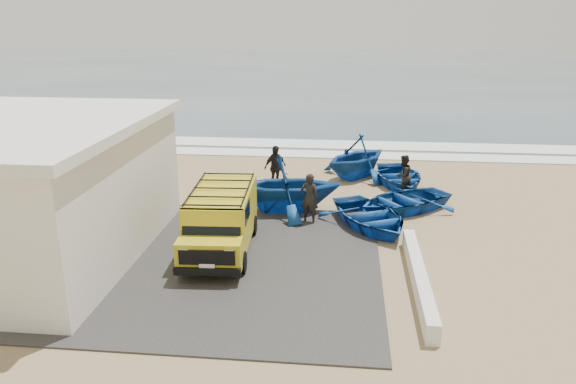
{
  "coord_description": "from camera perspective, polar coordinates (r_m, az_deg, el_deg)",
  "views": [
    {
      "loc": [
        2.84,
        -17.54,
        7.39
      ],
      "look_at": [
        0.83,
        1.59,
        1.2
      ],
      "focal_mm": 35.0,
      "sensor_mm": 36.0,
      "label": 1
    }
  ],
  "objects": [
    {
      "name": "surf_wash",
      "position": [
        33.0,
        0.93,
        4.94
      ],
      "size": [
        180.0,
        2.2,
        0.04
      ],
      "primitive_type": "cube",
      "color": "white",
      "rests_on": "ground"
    },
    {
      "name": "boat_mid_left",
      "position": [
        21.45,
        -0.21,
        0.75
      ],
      "size": [
        4.62,
        4.15,
        2.18
      ],
      "primitive_type": "imported",
      "rotation": [
        0.0,
        0.0,
        1.72
      ],
      "color": "#13499A",
      "rests_on": "ground"
    },
    {
      "name": "ocean",
      "position": [
        73.96,
        3.87,
        12.08
      ],
      "size": [
        180.0,
        88.0,
        0.01
      ],
      "primitive_type": "cube",
      "color": "#385166",
      "rests_on": "ground"
    },
    {
      "name": "fisherman_back",
      "position": [
        24.45,
        -1.31,
        2.57
      ],
      "size": [
        1.13,
        1.09,
        1.9
      ],
      "primitive_type": "imported",
      "rotation": [
        0.0,
        0.0,
        0.74
      ],
      "color": "black",
      "rests_on": "ground"
    },
    {
      "name": "ground",
      "position": [
        19.24,
        -2.95,
        -4.77
      ],
      "size": [
        160.0,
        160.0,
        0.0
      ],
      "primitive_type": "plane",
      "color": "#9A8159"
    },
    {
      "name": "fisherman_middle",
      "position": [
        23.94,
        11.61,
        1.66
      ],
      "size": [
        1.05,
        1.07,
        1.74
      ],
      "primitive_type": "imported",
      "rotation": [
        0.0,
        0.0,
        -2.29
      ],
      "color": "black",
      "rests_on": "ground"
    },
    {
      "name": "boat_near_right",
      "position": [
        22.22,
        11.64,
        -0.84
      ],
      "size": [
        4.9,
        4.64,
        0.83
      ],
      "primitive_type": "imported",
      "rotation": [
        0.0,
        0.0,
        -0.95
      ],
      "color": "#13499A",
      "rests_on": "ground"
    },
    {
      "name": "boat_near_left",
      "position": [
        20.27,
        8.34,
        -2.45
      ],
      "size": [
        4.43,
        4.97,
        0.85
      ],
      "primitive_type": "imported",
      "rotation": [
        0.0,
        0.0,
        0.45
      ],
      "color": "#13499A",
      "rests_on": "ground"
    },
    {
      "name": "building",
      "position": [
        19.38,
        -26.52,
        0.27
      ],
      "size": [
        8.4,
        9.4,
        4.3
      ],
      "color": "white",
      "rests_on": "ground"
    },
    {
      "name": "slab",
      "position": [
        17.86,
        -10.35,
        -6.82
      ],
      "size": [
        12.0,
        10.0,
        0.05
      ],
      "primitive_type": "cube",
      "color": "#383633",
      "rests_on": "ground"
    },
    {
      "name": "fisherman_front",
      "position": [
        20.38,
        2.21,
        -0.64
      ],
      "size": [
        0.78,
        0.62,
        1.87
      ],
      "primitive_type": "imported",
      "rotation": [
        0.0,
        0.0,
        2.86
      ],
      "color": "black",
      "rests_on": "ground"
    },
    {
      "name": "parapet",
      "position": [
        16.33,
        13.13,
        -8.5
      ],
      "size": [
        0.35,
        6.0,
        0.55
      ],
      "primitive_type": "cube",
      "color": "silver",
      "rests_on": "ground"
    },
    {
      "name": "boat_far_left",
      "position": [
        26.19,
        6.97,
        3.6
      ],
      "size": [
        4.98,
        5.05,
        2.01
      ],
      "primitive_type": "imported",
      "rotation": [
        0.0,
        0.0,
        -0.69
      ],
      "color": "#13499A",
      "rests_on": "ground"
    },
    {
      "name": "boat_mid_right",
      "position": [
        25.44,
        11.15,
        1.57
      ],
      "size": [
        3.46,
        4.36,
        0.81
      ],
      "primitive_type": "imported",
      "rotation": [
        0.0,
        0.0,
        0.18
      ],
      "color": "#13499A",
      "rests_on": "ground"
    },
    {
      "name": "van",
      "position": [
        18.06,
        -6.82,
        -2.64
      ],
      "size": [
        2.17,
        4.91,
        2.06
      ],
      "rotation": [
        0.0,
        0.0,
        0.06
      ],
      "color": "gold",
      "rests_on": "ground"
    },
    {
      "name": "surf_line",
      "position": [
        30.57,
        0.51,
        3.92
      ],
      "size": [
        180.0,
        1.6,
        0.06
      ],
      "primitive_type": "cube",
      "color": "white",
      "rests_on": "ground"
    }
  ]
}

